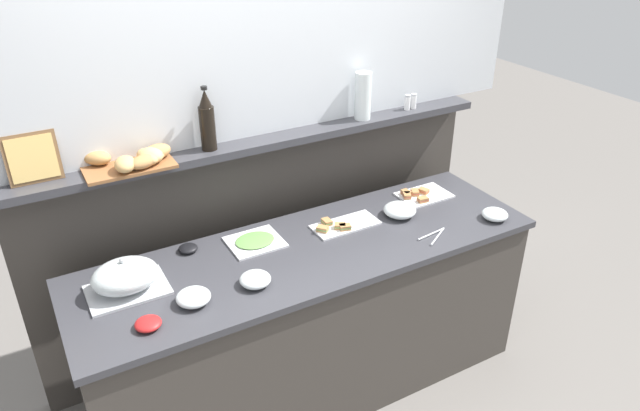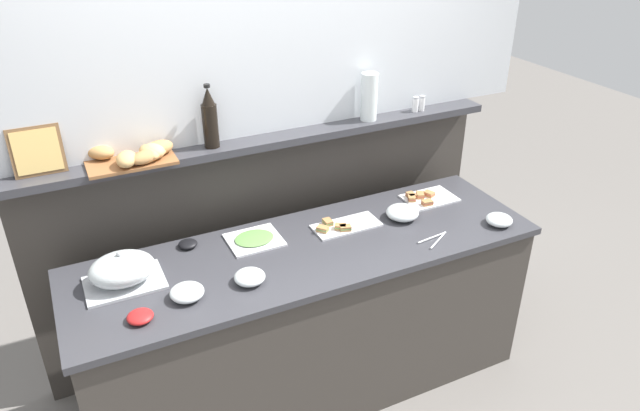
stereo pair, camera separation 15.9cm
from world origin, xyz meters
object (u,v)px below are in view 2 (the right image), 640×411
framed_picture (37,151)px  glass_bowl_extra (187,293)px  glass_bowl_medium (499,220)px  serving_tongs (436,239)px  condiment_bowl_teal (140,317)px  wine_bottle_dark (210,119)px  condiment_bowl_dark (188,244)px  pepper_shaker (422,103)px  bread_basket (139,154)px  glass_bowl_small (402,213)px  sandwich_platter_side (426,198)px  glass_bowl_large (250,277)px  water_carafe (369,97)px  serving_cloche (122,270)px  cold_cuts_platter (254,239)px  salt_shaker (415,104)px  sandwich_platter_rear (343,226)px

framed_picture → glass_bowl_extra: bearing=-54.0°
glass_bowl_medium → framed_picture: 2.25m
serving_tongs → framed_picture: bearing=157.6°
condiment_bowl_teal → wine_bottle_dark: size_ratio=0.34×
condiment_bowl_dark → pepper_shaker: pepper_shaker is taller
bread_basket → condiment_bowl_teal: bearing=-105.7°
glass_bowl_small → sandwich_platter_side: bearing=26.8°
sandwich_platter_side → framed_picture: (-1.89, 0.32, 0.51)m
glass_bowl_large → wine_bottle_dark: 0.80m
glass_bowl_extra → glass_bowl_large: bearing=-1.8°
glass_bowl_extra → water_carafe: water_carafe is taller
serving_tongs → framed_picture: framed_picture is taller
framed_picture → water_carafe: 1.66m
serving_cloche → glass_bowl_extra: serving_cloche is taller
glass_bowl_large → glass_bowl_medium: 1.34m
cold_cuts_platter → glass_bowl_large: size_ratio=1.87×
glass_bowl_large → bread_basket: size_ratio=0.33×
glass_bowl_extra → framed_picture: 0.92m
glass_bowl_small → condiment_bowl_dark: 1.12m
framed_picture → condiment_bowl_dark: bearing=-21.8°
condiment_bowl_teal → pepper_shaker: size_ratio=1.24×
serving_cloche → glass_bowl_small: bearing=-1.5°
framed_picture → serving_tongs: bearing=-22.4°
cold_cuts_platter → salt_shaker: salt_shaker is taller
condiment_bowl_dark → glass_bowl_small: bearing=-11.3°
sandwich_platter_side → wine_bottle_dark: size_ratio=0.91×
glass_bowl_small → salt_shaker: bearing=52.0°
serving_tongs → water_carafe: water_carafe is taller
glass_bowl_medium → water_carafe: bearing=121.1°
glass_bowl_small → salt_shaker: 0.67m
sandwich_platter_side → condiment_bowl_dark: (-1.33, 0.10, 0.01)m
water_carafe → condiment_bowl_teal: bearing=-155.5°
salt_shaker → framed_picture: size_ratio=0.40×
glass_bowl_extra → condiment_bowl_dark: glass_bowl_extra is taller
condiment_bowl_teal → glass_bowl_small: bearing=9.8°
cold_cuts_platter → condiment_bowl_teal: 0.73m
glass_bowl_large → glass_bowl_small: (0.92, 0.19, 0.01)m
pepper_shaker → framed_picture: 2.01m
condiment_bowl_teal → bread_basket: bread_basket is taller
serving_tongs → glass_bowl_extra: bearing=176.6°
sandwich_platter_rear → glass_bowl_small: (0.33, -0.05, 0.02)m
glass_bowl_large → condiment_bowl_dark: 0.44m
glass_bowl_medium → condiment_bowl_dark: bearing=162.0°
glass_bowl_large → water_carafe: water_carafe is taller
glass_bowl_medium → pepper_shaker: 0.81m
water_carafe → cold_cuts_platter: bearing=-160.9°
sandwich_platter_rear → water_carafe: 0.72m
salt_shaker → framed_picture: bearing=178.9°
sandwich_platter_side → wine_bottle_dark: 1.27m
glass_bowl_medium → glass_bowl_extra: (-1.62, 0.09, 0.00)m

